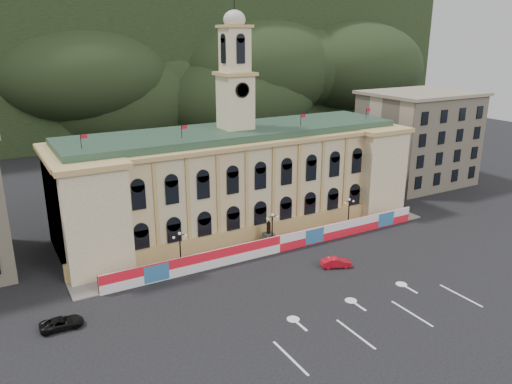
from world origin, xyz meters
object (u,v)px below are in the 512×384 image
lamp_center (272,227)px  black_suv (62,323)px  statue (269,237)px  red_sedan (336,262)px

lamp_center → black_suv: lamp_center is taller
lamp_center → black_suv: (-30.00, -7.00, -2.46)m
statue → red_sedan: (3.97, -10.75, -0.52)m
red_sedan → statue: bearing=42.7°
statue → black_suv: (-30.00, -8.00, -0.57)m
statue → lamp_center: lamp_center is taller
statue → lamp_center: size_ratio=0.72×
statue → red_sedan: 11.47m
lamp_center → red_sedan: (3.97, -9.75, -2.41)m
lamp_center → black_suv: 30.90m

